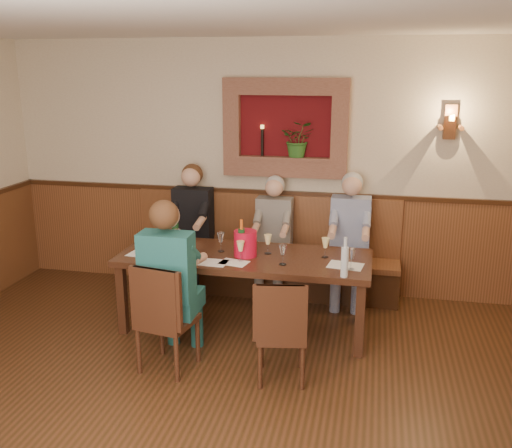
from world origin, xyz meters
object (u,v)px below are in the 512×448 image
at_px(person_bench_left, 191,240).
at_px(wine_bottle_green_a, 241,242).
at_px(chair_near_right, 281,350).
at_px(wine_bottle_green_b, 175,231).
at_px(bench, 264,264).
at_px(dining_table, 245,262).
at_px(chair_near_left, 167,338).
at_px(person_chair_front, 172,295).
at_px(person_bench_mid, 273,248).
at_px(water_bottle, 345,261).
at_px(spittoon_bucket, 245,243).
at_px(person_bench_right, 349,251).

relative_size(person_bench_left, wine_bottle_green_a, 3.91).
relative_size(chair_near_right, wine_bottle_green_b, 2.39).
bearing_deg(person_bench_left, bench, 7.44).
relative_size(dining_table, bench, 0.80).
distance_m(chair_near_left, person_chair_front, 0.36).
bearing_deg(wine_bottle_green_b, person_bench_mid, 38.42).
relative_size(chair_near_left, chair_near_right, 1.08).
bearing_deg(dining_table, chair_near_left, -116.58).
relative_size(chair_near_left, person_bench_left, 0.66).
distance_m(person_bench_left, person_chair_front, 1.65).
height_order(person_chair_front, water_bottle, person_chair_front).
xyz_separation_m(bench, chair_near_left, (-0.46, -1.87, -0.05)).
distance_m(bench, wine_bottle_green_b, 1.23).
xyz_separation_m(person_bench_mid, wine_bottle_green_b, (-0.87, -0.69, 0.34)).
bearing_deg(bench, person_bench_left, -172.56).
bearing_deg(water_bottle, bench, 125.88).
xyz_separation_m(chair_near_left, person_chair_front, (0.00, 0.15, 0.33)).
distance_m(chair_near_right, spittoon_bucket, 1.18).
xyz_separation_m(dining_table, person_chair_front, (-0.46, -0.78, -0.07)).
relative_size(person_bench_mid, wine_bottle_green_b, 3.65).
bearing_deg(person_bench_right, bench, 173.66).
relative_size(chair_near_right, person_bench_right, 0.62).
bearing_deg(bench, dining_table, -90.00).
bearing_deg(wine_bottle_green_b, person_chair_front, -72.60).
distance_m(person_bench_left, person_bench_right, 1.77).
xyz_separation_m(spittoon_bucket, wine_bottle_green_a, (-0.02, -0.06, 0.03)).
height_order(person_bench_mid, person_chair_front, person_chair_front).
xyz_separation_m(person_bench_mid, water_bottle, (0.85, -1.24, 0.33)).
distance_m(person_bench_left, wine_bottle_green_b, 0.75).
distance_m(bench, person_bench_right, 0.99).
bearing_deg(wine_bottle_green_a, person_bench_left, 131.20).
xyz_separation_m(chair_near_left, wine_bottle_green_a, (0.45, 0.84, 0.62)).
distance_m(dining_table, wine_bottle_green_b, 0.80).
distance_m(bench, wine_bottle_green_a, 1.17).
bearing_deg(wine_bottle_green_b, spittoon_bucket, -12.75).
bearing_deg(water_bottle, spittoon_bucket, 158.73).
bearing_deg(spittoon_bucket, bench, 90.73).
bearing_deg(person_chair_front, dining_table, 59.42).
bearing_deg(wine_bottle_green_a, chair_near_right, -57.32).
bearing_deg(chair_near_left, chair_near_right, 12.02).
height_order(chair_near_left, water_bottle, water_bottle).
distance_m(bench, water_bottle, 1.75).
relative_size(person_bench_left, spittoon_bucket, 5.88).
xyz_separation_m(chair_near_left, chair_near_right, (0.97, 0.03, -0.02)).
xyz_separation_m(person_bench_left, water_bottle, (1.78, -1.23, 0.29)).
height_order(person_chair_front, spittoon_bucket, person_chair_front).
height_order(chair_near_left, chair_near_right, chair_near_left).
bearing_deg(dining_table, wine_bottle_green_b, 168.77).
relative_size(wine_bottle_green_a, water_bottle, 1.05).
bearing_deg(wine_bottle_green_b, bench, 46.72).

